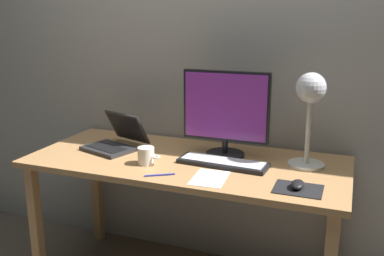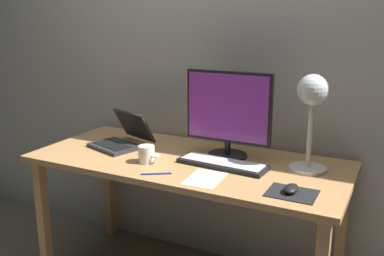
{
  "view_description": "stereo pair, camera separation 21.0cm",
  "coord_description": "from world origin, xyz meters",
  "px_view_note": "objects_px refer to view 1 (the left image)",
  "views": [
    {
      "loc": [
        0.77,
        -1.95,
        1.45
      ],
      "look_at": [
        0.05,
        -0.05,
        0.92
      ],
      "focal_mm": 40.69,
      "sensor_mm": 36.0,
      "label": 1
    },
    {
      "loc": [
        0.96,
        -1.86,
        1.45
      ],
      "look_at": [
        0.05,
        -0.05,
        0.92
      ],
      "focal_mm": 40.69,
      "sensor_mm": 36.0,
      "label": 2
    }
  ],
  "objects_px": {
    "monitor": "(226,112)",
    "pen": "(160,175)",
    "desk_lamp": "(310,100)",
    "keyboard_main": "(223,163)",
    "laptop": "(117,138)",
    "mouse": "(298,185)",
    "coffee_mug": "(146,156)"
  },
  "relations": [
    {
      "from": "monitor",
      "to": "coffee_mug",
      "type": "xyz_separation_m",
      "value": [
        -0.32,
        -0.26,
        -0.19
      ]
    },
    {
      "from": "monitor",
      "to": "laptop",
      "type": "relative_size",
      "value": 1.27
    },
    {
      "from": "keyboard_main",
      "to": "laptop",
      "type": "height_order",
      "value": "laptop"
    },
    {
      "from": "mouse",
      "to": "coffee_mug",
      "type": "distance_m",
      "value": 0.74
    },
    {
      "from": "pen",
      "to": "coffee_mug",
      "type": "bearing_deg",
      "value": 136.05
    },
    {
      "from": "desk_lamp",
      "to": "coffee_mug",
      "type": "distance_m",
      "value": 0.83
    },
    {
      "from": "monitor",
      "to": "laptop",
      "type": "height_order",
      "value": "monitor"
    },
    {
      "from": "desk_lamp",
      "to": "coffee_mug",
      "type": "xyz_separation_m",
      "value": [
        -0.73,
        -0.25,
        -0.28
      ]
    },
    {
      "from": "monitor",
      "to": "desk_lamp",
      "type": "relative_size",
      "value": 0.98
    },
    {
      "from": "keyboard_main",
      "to": "desk_lamp",
      "type": "relative_size",
      "value": 0.99
    },
    {
      "from": "coffee_mug",
      "to": "desk_lamp",
      "type": "bearing_deg",
      "value": 18.83
    },
    {
      "from": "desk_lamp",
      "to": "mouse",
      "type": "distance_m",
      "value": 0.43
    },
    {
      "from": "keyboard_main",
      "to": "desk_lamp",
      "type": "height_order",
      "value": "desk_lamp"
    },
    {
      "from": "laptop",
      "to": "mouse",
      "type": "relative_size",
      "value": 3.67
    },
    {
      "from": "monitor",
      "to": "pen",
      "type": "height_order",
      "value": "monitor"
    },
    {
      "from": "keyboard_main",
      "to": "laptop",
      "type": "xyz_separation_m",
      "value": [
        -0.62,
        0.07,
        0.04
      ]
    },
    {
      "from": "mouse",
      "to": "monitor",
      "type": "bearing_deg",
      "value": 142.44
    },
    {
      "from": "mouse",
      "to": "pen",
      "type": "bearing_deg",
      "value": -173.75
    },
    {
      "from": "laptop",
      "to": "keyboard_main",
      "type": "bearing_deg",
      "value": -6.0
    },
    {
      "from": "keyboard_main",
      "to": "monitor",
      "type": "bearing_deg",
      "value": 102.81
    },
    {
      "from": "coffee_mug",
      "to": "laptop",
      "type": "bearing_deg",
      "value": 145.49
    },
    {
      "from": "desk_lamp",
      "to": "mouse",
      "type": "bearing_deg",
      "value": -89.89
    },
    {
      "from": "monitor",
      "to": "keyboard_main",
      "type": "bearing_deg",
      "value": -77.19
    },
    {
      "from": "coffee_mug",
      "to": "monitor",
      "type": "bearing_deg",
      "value": 39.1
    },
    {
      "from": "coffee_mug",
      "to": "pen",
      "type": "distance_m",
      "value": 0.18
    },
    {
      "from": "monitor",
      "to": "mouse",
      "type": "height_order",
      "value": "monitor"
    },
    {
      "from": "mouse",
      "to": "desk_lamp",
      "type": "bearing_deg",
      "value": 90.11
    },
    {
      "from": "keyboard_main",
      "to": "pen",
      "type": "xyz_separation_m",
      "value": [
        -0.23,
        -0.24,
        -0.01
      ]
    },
    {
      "from": "monitor",
      "to": "mouse",
      "type": "relative_size",
      "value": 4.66
    },
    {
      "from": "laptop",
      "to": "desk_lamp",
      "type": "bearing_deg",
      "value": 3.72
    },
    {
      "from": "mouse",
      "to": "coffee_mug",
      "type": "bearing_deg",
      "value": 175.64
    },
    {
      "from": "laptop",
      "to": "coffee_mug",
      "type": "relative_size",
      "value": 3.01
    }
  ]
}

